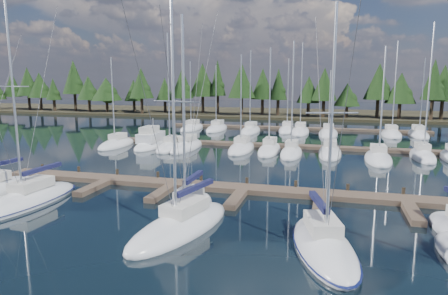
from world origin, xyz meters
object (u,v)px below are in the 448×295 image
(front_sailboat_4, at_px, (323,246))
(motor_yacht_left, at_px, (151,143))
(front_sailboat_1, at_px, (28,200))
(front_sailboat_2, at_px, (187,210))
(front_sailboat_3, at_px, (181,226))
(main_dock, at_px, (243,191))

(front_sailboat_4, height_order, motor_yacht_left, front_sailboat_4)
(front_sailboat_1, bearing_deg, front_sailboat_2, 3.83)
(front_sailboat_3, relative_size, front_sailboat_4, 1.06)
(front_sailboat_2, relative_size, front_sailboat_4, 1.03)
(front_sailboat_1, relative_size, front_sailboat_3, 1.09)
(front_sailboat_2, relative_size, motor_yacht_left, 1.48)
(front_sailboat_2, height_order, motor_yacht_left, front_sailboat_2)
(main_dock, xyz_separation_m, front_sailboat_1, (-14.47, -6.63, 0.08))
(front_sailboat_2, bearing_deg, main_dock, 66.93)
(front_sailboat_1, bearing_deg, main_dock, 24.62)
(front_sailboat_2, xyz_separation_m, front_sailboat_3, (0.62, -2.78, -0.02))
(front_sailboat_3, bearing_deg, main_dock, 77.82)
(front_sailboat_1, height_order, front_sailboat_4, front_sailboat_1)
(front_sailboat_1, xyz_separation_m, front_sailboat_2, (11.98, 0.80, 0.02))
(front_sailboat_2, height_order, front_sailboat_3, front_sailboat_3)
(front_sailboat_1, distance_m, front_sailboat_3, 12.76)
(main_dock, bearing_deg, front_sailboat_1, -155.38)
(front_sailboat_4, bearing_deg, front_sailboat_3, 174.56)
(front_sailboat_3, bearing_deg, front_sailboat_2, 102.64)
(front_sailboat_1, relative_size, motor_yacht_left, 1.66)
(motor_yacht_left, bearing_deg, front_sailboat_4, -50.47)
(main_dock, height_order, front_sailboat_3, front_sailboat_3)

